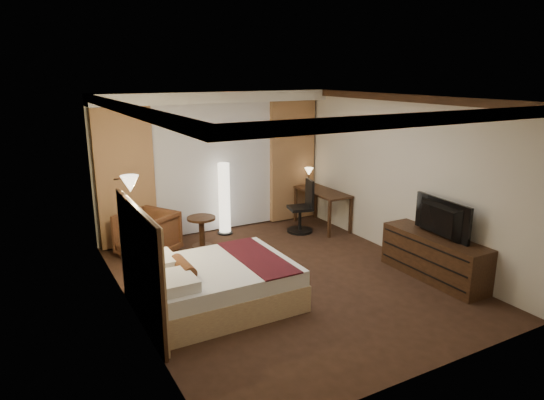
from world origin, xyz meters
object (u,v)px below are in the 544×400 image
side_table (202,232)px  television (436,216)px  floor_lamp (224,199)px  armchair (147,232)px  bed (218,285)px  desk (322,209)px  office_chair (300,206)px  dresser (434,257)px

side_table → television: television is taller
side_table → floor_lamp: bearing=36.6°
armchair → side_table: armchair is taller
bed → desk: (3.16, 2.12, 0.09)m
bed → armchair: armchair is taller
side_table → floor_lamp: 0.93m
television → side_table: bearing=46.0°
desk → television: (0.02, -2.89, 0.62)m
desk → television: 2.96m
television → bed: bearing=81.7°
armchair → side_table: bearing=56.9°
office_chair → television: television is taller
armchair → television: (3.52, -3.01, 0.57)m
bed → office_chair: office_chair is taller
armchair → bed: bearing=-21.9°
armchair → dresser: 4.65m
bed → dresser: dresser is taller
floor_lamp → side_table: bearing=-143.4°
office_chair → dresser: 2.91m
desk → side_table: bearing=178.2°
side_table → armchair: bearing=177.4°
armchair → office_chair: (2.94, -0.17, 0.10)m
desk → armchair: bearing=178.0°
bed → desk: 3.80m
bed → desk: size_ratio=1.51×
bed → side_table: bed is taller
armchair → office_chair: 2.95m
side_table → bed: bearing=-105.7°
side_table → television: (2.56, -2.97, 0.72)m
floor_lamp → office_chair: size_ratio=1.34×
side_table → dresser: (2.59, -2.97, 0.06)m
bed → floor_lamp: size_ratio=1.41×
armchair → office_chair: size_ratio=0.82×
armchair → television: bearing=18.9°
floor_lamp → television: floor_lamp is taller
side_table → dresser: bearing=-48.9°
floor_lamp → dresser: (1.93, -3.46, -0.36)m
armchair → dresser: size_ratio=0.49×
office_chair → dresser: (0.61, -2.84, -0.18)m
desk → office_chair: (-0.56, -0.05, 0.15)m
armchair → desk: 3.50m
floor_lamp → office_chair: (1.32, -0.62, -0.18)m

